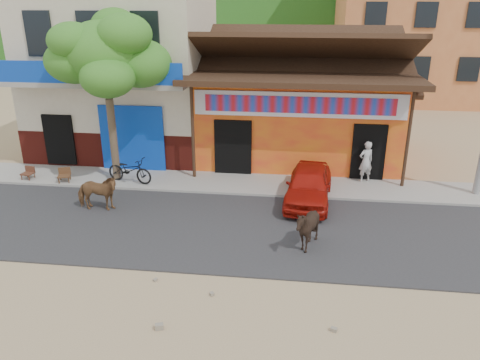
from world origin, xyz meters
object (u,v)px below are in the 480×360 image
object	(u,v)px
pedestrian	(366,161)
cafe_chair_right	(63,170)
tree	(109,99)
cow_tan	(97,193)
cow_dark	(307,228)
scooter	(130,170)
cafe_chair_left	(27,168)
red_car	(309,185)

from	to	relation	value
pedestrian	cafe_chair_right	bearing A→B (deg)	-16.96
pedestrian	cafe_chair_right	world-z (taller)	pedestrian
tree	cow_tan	xyz separation A→B (m)	(0.34, -2.54, -2.48)
cafe_chair_right	cow_tan	bearing A→B (deg)	-60.63
cow_dark	scooter	distance (m)	7.49
scooter	cafe_chair_left	size ratio (longest dim) A/B	2.12
pedestrian	cafe_chair_left	world-z (taller)	pedestrian
cow_dark	cafe_chair_left	bearing A→B (deg)	-137.31
scooter	pedestrian	distance (m)	8.58
red_car	pedestrian	size ratio (longest dim) A/B	2.33
cow_dark	red_car	distance (m)	3.20
cafe_chair_left	cafe_chair_right	world-z (taller)	cafe_chair_right
cow_dark	scooter	bearing A→B (deg)	-148.93
cow_tan	cafe_chair_left	world-z (taller)	cow_tan
red_car	cow_tan	bearing A→B (deg)	-161.72
red_car	scooter	distance (m)	6.48
tree	cafe_chair_right	bearing A→B (deg)	-164.59
scooter	pedestrian	bearing A→B (deg)	-68.94
scooter	cafe_chair_left	bearing A→B (deg)	105.61
tree	scooter	bearing A→B (deg)	-22.40
cow_tan	cafe_chair_right	distance (m)	2.97
tree	red_car	distance (m)	7.53
pedestrian	cafe_chair_right	xyz separation A→B (m)	(-10.91, -1.40, -0.30)
cow_tan	cafe_chair_right	xyz separation A→B (m)	(-2.16, 2.04, -0.06)
pedestrian	scooter	bearing A→B (deg)	-16.58
cow_dark	cafe_chair_right	xyz separation A→B (m)	(-8.76, 3.73, -0.09)
tree	pedestrian	bearing A→B (deg)	5.65
cow_tan	pedestrian	distance (m)	9.41
red_car	scooter	size ratio (longest dim) A/B	1.99
cow_tan	pedestrian	xyz separation A→B (m)	(8.76, 3.44, 0.24)
cafe_chair_right	cafe_chair_left	bearing A→B (deg)	158.89
cow_dark	pedestrian	xyz separation A→B (m)	(2.15, 5.13, 0.21)
scooter	cafe_chair_right	distance (m)	2.43
cow_dark	scooter	world-z (taller)	cow_dark
cow_dark	cafe_chair_left	distance (m)	10.94
red_car	scooter	xyz separation A→B (m)	(-6.44, 0.78, -0.06)
cow_dark	cafe_chair_left	size ratio (longest dim) A/B	1.49
cafe_chair_right	scooter	bearing A→B (deg)	-11.27
scooter	cow_dark	bearing A→B (deg)	-108.76
tree	pedestrian	xyz separation A→B (m)	(9.10, 0.90, -2.24)
cow_dark	cow_tan	bearing A→B (deg)	-131.20
cafe_chair_right	tree	bearing A→B (deg)	-1.83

